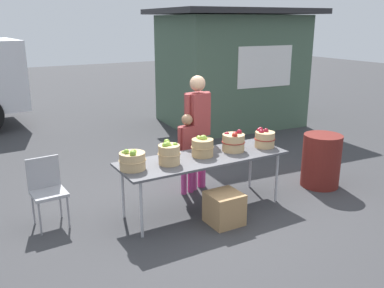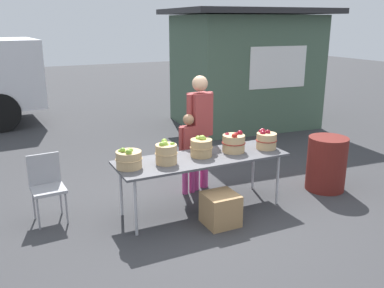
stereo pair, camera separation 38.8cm
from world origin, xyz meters
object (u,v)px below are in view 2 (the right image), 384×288
apple_basket_red_0 (234,143)px  vendor_adult (200,124)px  apple_basket_green_0 (129,159)px  folding_chair (47,183)px  produce_crate (221,209)px  market_table (202,160)px  apple_basket_green_2 (201,147)px  apple_basket_red_1 (266,140)px  trash_barrel (326,164)px  apple_basket_green_1 (166,153)px  child_customer (189,147)px

apple_basket_red_0 → vendor_adult: vendor_adult is taller
apple_basket_green_0 → vendor_adult: bearing=26.9°
folding_chair → produce_crate: folding_chair is taller
market_table → apple_basket_green_2: bearing=75.6°
apple_basket_red_1 → produce_crate: (-0.97, -0.44, -0.67)m
apple_basket_red_0 → produce_crate: size_ratio=0.80×
apple_basket_green_2 → apple_basket_red_1: bearing=-5.2°
apple_basket_red_1 → trash_barrel: 1.14m
apple_basket_green_1 → apple_basket_red_0: (1.02, 0.05, -0.01)m
apple_basket_green_0 → apple_basket_red_1: (1.98, -0.07, 0.01)m
apple_basket_red_0 → trash_barrel: (1.52, -0.21, -0.47)m
vendor_adult → produce_crate: 1.46m
apple_basket_green_2 → child_customer: 0.58m
child_customer → trash_barrel: (1.94, -0.77, -0.30)m
apple_basket_red_1 → folding_chair: (-2.90, 0.64, -0.36)m
market_table → trash_barrel: bearing=-5.2°
market_table → apple_basket_green_1: size_ratio=7.58×
apple_basket_green_1 → vendor_adult: 1.10m
produce_crate → apple_basket_green_1: bearing=139.1°
trash_barrel → apple_basket_green_0: bearing=176.1°
apple_basket_green_1 → apple_basket_red_0: size_ratio=0.93×
market_table → apple_basket_green_1: 0.55m
apple_basket_red_1 → produce_crate: 1.26m
apple_basket_green_2 → apple_basket_red_0: 0.49m
vendor_adult → folding_chair: 2.28m
apple_basket_green_1 → child_customer: bearing=45.6°
apple_basket_green_2 → produce_crate: 0.86m
apple_basket_green_2 → trash_barrel: bearing=-6.5°
child_customer → trash_barrel: bearing=152.3°
child_customer → apple_basket_red_0: bearing=120.2°
market_table → child_customer: bearing=81.9°
apple_basket_green_1 → apple_basket_red_0: apple_basket_green_1 is taller
apple_basket_green_2 → trash_barrel: (2.01, -0.23, -0.47)m
apple_basket_green_2 → produce_crate: apple_basket_green_2 is taller
apple_basket_green_0 → produce_crate: (1.01, -0.51, -0.66)m
market_table → child_customer: 0.59m
apple_basket_green_0 → apple_basket_red_0: (1.49, 0.00, 0.01)m
apple_basket_green_1 → produce_crate: bearing=-40.9°
apple_basket_green_0 → vendor_adult: (1.31, 0.66, 0.15)m
apple_basket_green_1 → apple_basket_red_0: 1.02m
vendor_adult → folding_chair: vendor_adult is taller
apple_basket_green_0 → folding_chair: size_ratio=0.39×
apple_basket_red_1 → folding_chair: bearing=167.5°
market_table → apple_basket_red_1: apple_basket_red_1 is taller
market_table → apple_basket_red_1: (0.99, -0.05, 0.16)m
vendor_adult → apple_basket_green_2: bearing=55.0°
apple_basket_green_1 → trash_barrel: (2.54, -0.16, -0.48)m
apple_basket_red_0 → apple_basket_red_1: size_ratio=1.09×
apple_basket_red_0 → apple_basket_green_1: bearing=-177.2°
apple_basket_green_2 → folding_chair: size_ratio=0.36×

